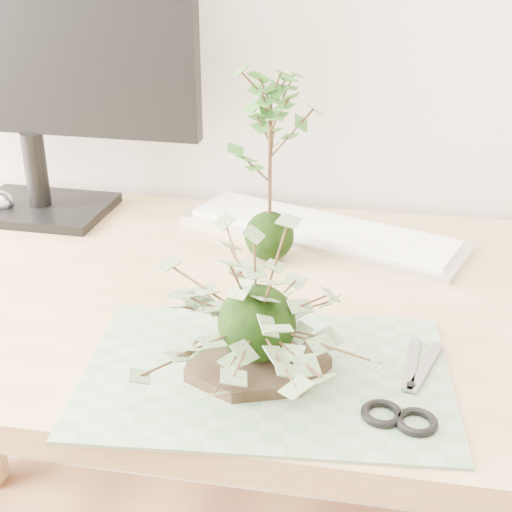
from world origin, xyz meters
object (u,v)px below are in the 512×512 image
(ivy_kokedama, at_px, (257,290))
(keyboard, at_px, (321,230))
(desk, at_px, (279,345))
(maple_kokedama, at_px, (270,117))
(monitor, at_px, (21,37))

(ivy_kokedama, xyz_separation_m, keyboard, (0.04, 0.42, -0.10))
(ivy_kokedama, distance_m, keyboard, 0.43)
(keyboard, bearing_deg, desk, -79.56)
(desk, relative_size, keyboard, 3.14)
(ivy_kokedama, height_order, keyboard, ivy_kokedama)
(maple_kokedama, distance_m, monitor, 0.47)
(maple_kokedama, relative_size, monitor, 0.53)
(monitor, bearing_deg, ivy_kokedama, -40.58)
(desk, bearing_deg, monitor, 153.54)
(monitor, bearing_deg, desk, -24.95)
(keyboard, bearing_deg, maple_kokedama, -104.19)
(desk, height_order, keyboard, keyboard)
(keyboard, xyz_separation_m, monitor, (-0.52, 0.02, 0.30))
(ivy_kokedama, bearing_deg, desk, 90.55)
(ivy_kokedama, relative_size, monitor, 0.47)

